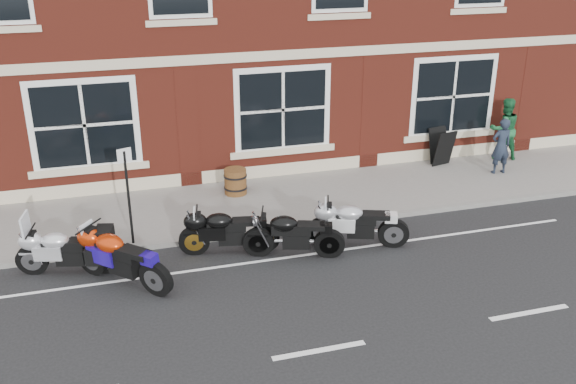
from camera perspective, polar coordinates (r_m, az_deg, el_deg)
name	(u,v)px	position (r m, az deg, el deg)	size (l,w,h in m)	color
ground	(272,264)	(13.28, -1.40, -6.46)	(80.00, 80.00, 0.00)	black
sidewalk	(241,205)	(15.87, -4.18, -1.16)	(30.00, 3.00, 0.12)	slate
kerb	(256,232)	(14.47, -2.84, -3.61)	(30.00, 0.16, 0.12)	slate
moto_touring_silver	(65,248)	(13.46, -19.25, -4.74)	(2.04, 0.70, 1.37)	black
moto_sport_red	(121,256)	(12.75, -14.60, -5.50)	(1.75, 1.75, 1.05)	black
moto_sport_black	(227,229)	(13.55, -5.45, -3.31)	(2.11, 0.53, 0.96)	black
moto_sport_silver	(356,222)	(13.85, 6.09, -2.66)	(2.10, 0.87, 0.98)	black
moto_naked_black	(292,232)	(13.34, 0.33, -3.62)	(2.07, 0.80, 0.96)	black
pedestrian_left	(501,146)	(18.39, 18.41, 3.90)	(0.57, 0.37, 1.55)	#1B2332
pedestrian_right	(504,129)	(19.53, 18.66, 5.33)	(0.88, 0.69, 1.81)	#195930
a_board_sign	(441,147)	(18.72, 13.48, 3.94)	(0.62, 0.41, 1.04)	black
barrel_planter	(235,181)	(16.29, -4.70, 0.94)	(0.59, 0.59, 0.66)	#543416
parking_sign	(128,190)	(13.76, -14.05, 0.20)	(0.29, 0.12, 2.15)	black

